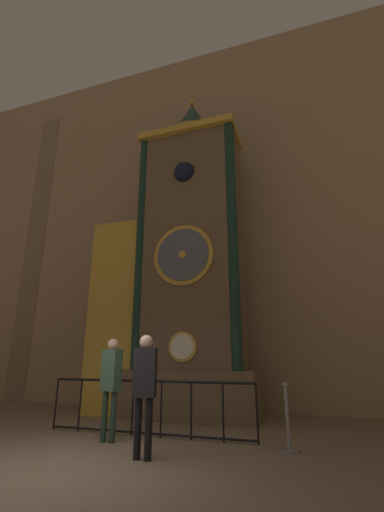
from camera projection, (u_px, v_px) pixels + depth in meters
ground_plane at (41, 475)px, 4.38m from camera, size 28.00×28.00×0.00m
cathedral_back_wall at (191, 209)px, 11.92m from camera, size 24.00×0.32×12.90m
clock_tower at (177, 269)px, 9.75m from camera, size 4.64×1.77×9.62m
railing_fence at (147, 404)px, 6.71m from camera, size 4.34×0.05×1.03m
visitor_near at (111, 378)px, 6.39m from camera, size 0.38×0.29×1.80m
visitor_far at (145, 382)px, 5.34m from camera, size 0.38×0.30×1.80m
stanchion_post at (288, 428)px, 5.57m from camera, size 0.28×0.28×1.05m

